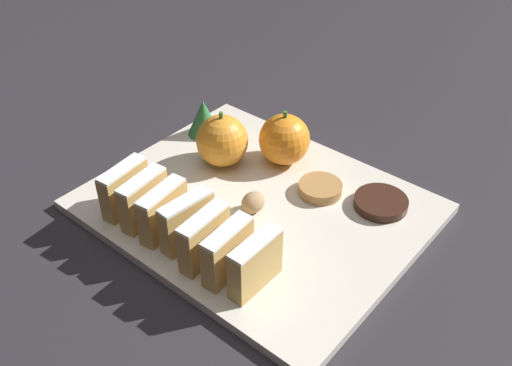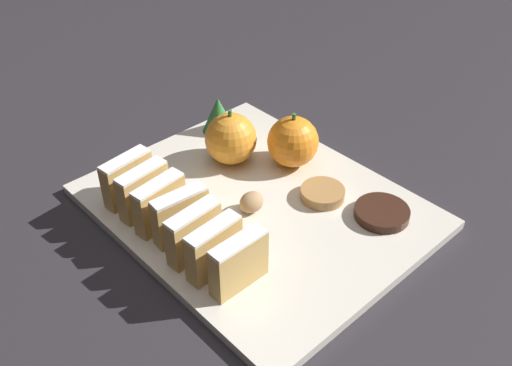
% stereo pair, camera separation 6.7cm
% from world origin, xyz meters
% --- Properties ---
extents(ground_plane, '(6.00, 6.00, 0.00)m').
position_xyz_m(ground_plane, '(0.00, 0.00, 0.00)').
color(ground_plane, '#28262B').
extents(serving_platter, '(0.31, 0.38, 0.01)m').
position_xyz_m(serving_platter, '(0.00, 0.00, 0.01)').
color(serving_platter, silver).
rests_on(serving_platter, ground_plane).
extents(stollen_slice_front, '(0.07, 0.02, 0.06)m').
position_xyz_m(stollen_slice_front, '(-0.10, -0.08, 0.04)').
color(stollen_slice_front, tan).
rests_on(stollen_slice_front, serving_platter).
extents(stollen_slice_second, '(0.07, 0.02, 0.06)m').
position_xyz_m(stollen_slice_second, '(-0.11, -0.05, 0.04)').
color(stollen_slice_second, tan).
rests_on(stollen_slice_second, serving_platter).
extents(stollen_slice_third, '(0.07, 0.02, 0.06)m').
position_xyz_m(stollen_slice_third, '(-0.11, -0.02, 0.04)').
color(stollen_slice_third, tan).
rests_on(stollen_slice_third, serving_platter).
extents(stollen_slice_fourth, '(0.07, 0.02, 0.06)m').
position_xyz_m(stollen_slice_fourth, '(-0.10, 0.01, 0.04)').
color(stollen_slice_fourth, tan).
rests_on(stollen_slice_fourth, serving_platter).
extents(stollen_slice_fifth, '(0.07, 0.03, 0.06)m').
position_xyz_m(stollen_slice_fifth, '(-0.11, 0.05, 0.04)').
color(stollen_slice_fifth, tan).
rests_on(stollen_slice_fifth, serving_platter).
extents(stollen_slice_sixth, '(0.07, 0.03, 0.06)m').
position_xyz_m(stollen_slice_sixth, '(-0.11, 0.08, 0.04)').
color(stollen_slice_sixth, tan).
rests_on(stollen_slice_sixth, serving_platter).
extents(stollen_slice_back, '(0.07, 0.03, 0.06)m').
position_xyz_m(stollen_slice_back, '(-0.11, 0.11, 0.04)').
color(stollen_slice_back, tan).
rests_on(stollen_slice_back, serving_platter).
extents(orange_near, '(0.07, 0.07, 0.08)m').
position_xyz_m(orange_near, '(0.09, 0.03, 0.05)').
color(orange_near, orange).
rests_on(orange_near, serving_platter).
extents(orange_far, '(0.07, 0.07, 0.08)m').
position_xyz_m(orange_far, '(0.04, 0.09, 0.05)').
color(orange_far, orange).
rests_on(orange_far, serving_platter).
extents(walnut, '(0.03, 0.03, 0.03)m').
position_xyz_m(walnut, '(-0.01, -0.01, 0.02)').
color(walnut, tan).
rests_on(walnut, serving_platter).
extents(chocolate_cookie, '(0.06, 0.06, 0.01)m').
position_xyz_m(chocolate_cookie, '(0.09, -0.12, 0.02)').
color(chocolate_cookie, '#381E14').
rests_on(chocolate_cookie, serving_platter).
extents(gingerbread_cookie, '(0.05, 0.05, 0.01)m').
position_xyz_m(gingerbread_cookie, '(0.07, -0.05, 0.02)').
color(gingerbread_cookie, '#B27F47').
rests_on(gingerbread_cookie, serving_platter).
extents(evergreen_sprig, '(0.05, 0.05, 0.05)m').
position_xyz_m(evergreen_sprig, '(0.07, 0.16, 0.04)').
color(evergreen_sprig, '#2D7538').
rests_on(evergreen_sprig, serving_platter).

